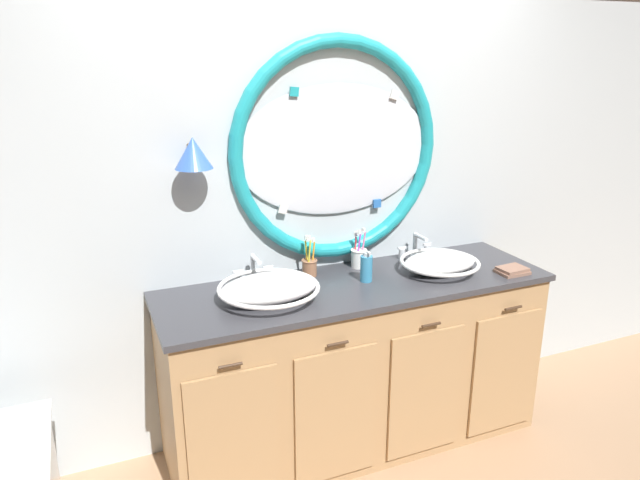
{
  "coord_description": "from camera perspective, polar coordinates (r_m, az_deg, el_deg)",
  "views": [
    {
      "loc": [
        -1.15,
        -2.16,
        2.01
      ],
      "look_at": [
        -0.13,
        0.25,
        1.16
      ],
      "focal_mm": 33.22,
      "sensor_mm": 36.0,
      "label": 1
    }
  ],
  "objects": [
    {
      "name": "vanity_counter",
      "position": [
        3.13,
        3.4,
        -11.83
      ],
      "size": [
        1.97,
        0.62,
        0.91
      ],
      "color": "tan",
      "rests_on": "ground_plane"
    },
    {
      "name": "faucet_set_left",
      "position": [
        2.93,
        -6.4,
        -2.98
      ],
      "size": [
        0.21,
        0.13,
        0.15
      ],
      "color": "silver",
      "rests_on": "vanity_counter"
    },
    {
      "name": "soap_dispenser",
      "position": [
        2.93,
        4.49,
        -2.68
      ],
      "size": [
        0.06,
        0.07,
        0.16
      ],
      "color": "#388EBC",
      "rests_on": "vanity_counter"
    },
    {
      "name": "faucet_set_right",
      "position": [
        3.29,
        9.19,
        -0.72
      ],
      "size": [
        0.21,
        0.14,
        0.14
      ],
      "color": "silver",
      "rests_on": "vanity_counter"
    },
    {
      "name": "sink_basin_left",
      "position": [
        2.72,
        -4.96,
        -4.63
      ],
      "size": [
        0.47,
        0.47,
        0.11
      ],
      "color": "white",
      "rests_on": "vanity_counter"
    },
    {
      "name": "toothbrush_holder_right",
      "position": [
        3.12,
        3.76,
        -1.63
      ],
      "size": [
        0.09,
        0.09,
        0.22
      ],
      "color": "white",
      "rests_on": "vanity_counter"
    },
    {
      "name": "folded_hand_towel",
      "position": [
        3.2,
        18.03,
        -2.81
      ],
      "size": [
        0.15,
        0.12,
        0.03
      ],
      "color": "#936B56",
      "rests_on": "vanity_counter"
    },
    {
      "name": "sink_basin_right",
      "position": [
        3.11,
        11.46,
        -2.12
      ],
      "size": [
        0.41,
        0.41,
        0.1
      ],
      "color": "white",
      "rests_on": "vanity_counter"
    },
    {
      "name": "ground_plane",
      "position": [
        3.17,
        4.17,
        -21.39
      ],
      "size": [
        14.0,
        14.0,
        0.0
      ],
      "primitive_type": "plane",
      "color": "tan"
    },
    {
      "name": "toothbrush_holder_left",
      "position": [
        3.0,
        -1.02,
        -2.5
      ],
      "size": [
        0.08,
        0.08,
        0.22
      ],
      "color": "#996647",
      "rests_on": "vanity_counter"
    },
    {
      "name": "back_wall_assembly",
      "position": [
        3.06,
        -0.18,
        5.01
      ],
      "size": [
        6.4,
        0.26,
        2.6
      ],
      "color": "silver",
      "rests_on": "ground_plane"
    }
  ]
}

